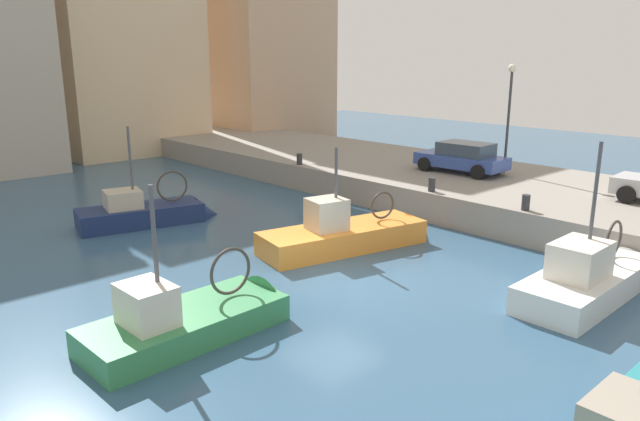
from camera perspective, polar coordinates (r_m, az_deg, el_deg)
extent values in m
plane|color=#335675|center=(17.41, 1.07, -6.71)|extent=(80.00, 80.00, 0.00)
cube|color=gray|center=(26.18, 19.66, 1.12)|extent=(9.00, 56.00, 1.20)
cube|color=orange|center=(20.16, 2.25, -3.68)|extent=(6.06, 2.98, 1.57)
cone|color=orange|center=(22.03, 9.36, -2.27)|extent=(1.22, 1.81, 1.67)
cube|color=#B2A893|center=(19.95, 2.27, -1.76)|extent=(5.80, 2.79, 0.08)
cube|color=#B7AD99|center=(19.45, 0.65, -0.40)|extent=(1.37, 1.27, 1.08)
cylinder|color=#4C4C51|center=(19.44, 1.55, 2.07)|extent=(0.10, 0.10, 2.80)
torus|color=#3F3833|center=(20.69, 6.06, 0.50)|extent=(0.98, 0.28, 0.98)
sphere|color=white|center=(20.09, -3.51, -3.06)|extent=(0.32, 0.32, 0.32)
cube|color=navy|center=(24.01, -16.87, -1.30)|extent=(4.91, 2.72, 1.49)
cone|color=navy|center=(24.69, -10.86, -0.49)|extent=(1.22, 1.73, 1.57)
cube|color=#896B4C|center=(23.84, -16.99, 0.25)|extent=(4.70, 2.55, 0.08)
cube|color=#B7AD99|center=(23.63, -18.52, 1.00)|extent=(1.53, 1.45, 0.72)
cylinder|color=#4C4C51|center=(23.47, -17.82, 3.92)|extent=(0.10, 0.10, 3.16)
torus|color=#3F3833|center=(23.98, -14.11, 2.32)|extent=(1.22, 0.35, 1.24)
sphere|color=white|center=(24.62, -20.57, -0.68)|extent=(0.32, 0.32, 0.32)
cube|color=#388951|center=(14.42, -12.77, -11.84)|extent=(4.79, 2.15, 1.28)
cone|color=#388951|center=(15.85, -4.38, -8.98)|extent=(0.97, 1.80, 1.77)
cube|color=#896B4C|center=(14.17, -12.90, -9.75)|extent=(4.60, 1.99, 0.08)
cube|color=beige|center=(13.55, -16.40, -8.79)|extent=(1.04, 1.30, 0.95)
cylinder|color=#4C4C51|center=(13.31, -15.62, -4.25)|extent=(0.10, 0.10, 3.16)
torus|color=#3F3833|center=(14.58, -8.65, -5.82)|extent=(1.20, 0.13, 1.20)
sphere|color=white|center=(14.62, -19.90, -11.16)|extent=(0.32, 0.32, 0.32)
cube|color=white|center=(17.81, 24.35, -7.57)|extent=(5.38, 1.92, 1.51)
cone|color=white|center=(20.51, 27.63, -5.09)|extent=(0.93, 1.66, 1.64)
cube|color=#896B4C|center=(17.58, 24.58, -5.52)|extent=(5.17, 1.77, 0.08)
cube|color=beige|center=(16.78, 23.82, -4.45)|extent=(1.62, 1.20, 0.98)
cylinder|color=#4C4C51|center=(16.87, 24.91, 0.02)|extent=(0.10, 0.10, 3.59)
torus|color=#3F3833|center=(18.74, 26.54, -2.45)|extent=(1.08, 0.10, 1.08)
sphere|color=white|center=(16.73, 19.09, -7.64)|extent=(0.32, 0.32, 0.32)
cylinder|color=black|center=(23.97, 27.52, 1.38)|extent=(0.26, 0.65, 0.64)
cube|color=#334C9E|center=(27.72, 13.48, 4.71)|extent=(1.98, 4.16, 0.55)
cube|color=#384756|center=(27.53, 13.91, 5.80)|extent=(1.67, 2.36, 0.58)
cylinder|color=black|center=(27.76, 10.07, 4.44)|extent=(0.26, 0.65, 0.64)
cylinder|color=black|center=(29.20, 12.02, 4.84)|extent=(0.26, 0.65, 0.64)
cylinder|color=black|center=(26.33, 15.04, 3.61)|extent=(0.26, 0.65, 0.64)
cylinder|color=black|center=(27.85, 16.82, 4.07)|extent=(0.26, 0.65, 0.64)
cylinder|color=#2D2D33|center=(21.49, 19.28, 0.74)|extent=(0.28, 0.28, 0.55)
cylinder|color=#2D2D33|center=(23.58, 10.75, 2.49)|extent=(0.28, 0.28, 0.55)
cylinder|color=#2D2D33|center=(28.98, -2.00, 4.99)|extent=(0.28, 0.28, 0.55)
cylinder|color=#38383D|center=(28.04, 17.72, 8.06)|extent=(0.12, 0.12, 4.50)
sphere|color=#F2EACC|center=(27.90, 18.11, 12.95)|extent=(0.36, 0.36, 0.36)
cube|color=tan|center=(47.52, -5.75, 18.84)|extent=(8.29, 8.27, 19.70)
cube|color=beige|center=(42.93, -19.02, 16.61)|extent=(9.10, 7.65, 16.73)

